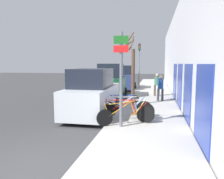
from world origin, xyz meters
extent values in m
plane|color=#333335|center=(0.00, 11.20, 0.00)|extent=(80.00, 80.00, 0.00)
cube|color=#9E9B93|center=(2.60, 14.00, 0.07)|extent=(3.20, 32.00, 0.15)
cube|color=#BCBCC1|center=(4.35, 14.00, 3.25)|extent=(0.20, 32.00, 6.50)
cube|color=navy|center=(4.23, 2.06, 1.34)|extent=(0.03, 2.14, 2.39)
cube|color=navy|center=(4.23, 5.16, 1.34)|extent=(0.03, 2.14, 2.39)
cube|color=navy|center=(4.23, 8.26, 1.34)|extent=(0.03, 2.14, 2.39)
cube|color=navy|center=(4.23, 11.35, 1.34)|extent=(0.03, 2.14, 2.39)
cylinder|color=#595B60|center=(1.64, 3.60, 1.93)|extent=(0.12, 0.12, 3.56)
cube|color=#19591E|center=(1.64, 3.53, 3.41)|extent=(0.55, 0.02, 0.29)
cube|color=red|center=(1.64, 3.53, 3.08)|extent=(0.56, 0.02, 0.25)
cylinder|color=black|center=(1.02, 3.51, 0.48)|extent=(0.57, 0.39, 0.66)
cylinder|color=black|center=(2.46, 4.46, 0.48)|extent=(0.57, 0.39, 0.66)
cylinder|color=orange|center=(1.56, 3.86, 0.79)|extent=(0.83, 0.57, 0.54)
cylinder|color=orange|center=(1.63, 3.91, 1.02)|extent=(0.96, 0.65, 0.09)
cylinder|color=orange|center=(2.03, 4.17, 0.76)|extent=(0.19, 0.14, 0.48)
cylinder|color=orange|center=(2.21, 4.29, 0.51)|extent=(0.52, 0.36, 0.08)
cylinder|color=orange|center=(2.28, 4.34, 0.74)|extent=(0.39, 0.28, 0.53)
cylinder|color=orange|center=(1.09, 3.55, 0.76)|extent=(0.19, 0.14, 0.57)
cube|color=black|center=(2.10, 4.22, 1.01)|extent=(0.21, 0.18, 0.04)
cylinder|color=#99999E|center=(1.16, 3.60, 1.04)|extent=(0.26, 0.38, 0.02)
cylinder|color=black|center=(0.83, 4.55, 0.49)|extent=(0.67, 0.12, 0.67)
cylinder|color=black|center=(2.57, 4.32, 0.49)|extent=(0.67, 0.12, 0.67)
cylinder|color=red|center=(1.48, 4.47, 0.80)|extent=(0.98, 0.17, 0.55)
cylinder|color=red|center=(1.57, 4.46, 1.03)|extent=(1.13, 0.19, 0.09)
cylinder|color=red|center=(2.05, 4.39, 0.77)|extent=(0.21, 0.06, 0.48)
cylinder|color=red|center=(2.26, 4.36, 0.51)|extent=(0.61, 0.11, 0.08)
cylinder|color=red|center=(2.35, 4.35, 0.75)|extent=(0.46, 0.09, 0.54)
cylinder|color=red|center=(0.92, 4.54, 0.77)|extent=(0.21, 0.06, 0.58)
cube|color=black|center=(2.13, 4.38, 1.03)|extent=(0.21, 0.11, 0.04)
cylinder|color=#99999E|center=(1.01, 4.53, 1.06)|extent=(0.08, 0.44, 0.02)
cylinder|color=black|center=(0.85, 4.99, 0.51)|extent=(0.71, 0.06, 0.71)
cylinder|color=black|center=(2.54, 4.92, 0.51)|extent=(0.71, 0.06, 0.71)
cylinder|color=#B7B7BC|center=(1.48, 4.97, 0.84)|extent=(0.95, 0.07, 0.58)
cylinder|color=#B7B7BC|center=(1.57, 4.96, 1.09)|extent=(1.10, 0.08, 0.09)
cylinder|color=#B7B7BC|center=(2.03, 4.94, 0.81)|extent=(0.20, 0.04, 0.51)
cylinder|color=#B7B7BC|center=(2.24, 4.93, 0.53)|extent=(0.60, 0.05, 0.08)
cylinder|color=#B7B7BC|center=(2.33, 4.93, 0.78)|extent=(0.45, 0.05, 0.57)
cylinder|color=#B7B7BC|center=(0.93, 4.99, 0.81)|extent=(0.20, 0.04, 0.62)
cube|color=black|center=(2.12, 4.94, 1.08)|extent=(0.20, 0.09, 0.04)
cylinder|color=#99999E|center=(1.02, 4.98, 1.11)|extent=(0.04, 0.44, 0.02)
cylinder|color=black|center=(0.60, 5.47, 0.51)|extent=(0.72, 0.08, 0.72)
cylinder|color=black|center=(2.43, 5.36, 0.51)|extent=(0.72, 0.08, 0.72)
cylinder|color=#1E4799|center=(1.29, 5.43, 0.84)|extent=(1.03, 0.10, 0.59)
cylinder|color=#1E4799|center=(1.38, 5.42, 1.09)|extent=(1.19, 0.11, 0.09)
cylinder|color=#1E4799|center=(1.89, 5.39, 0.82)|extent=(0.22, 0.05, 0.52)
cylinder|color=#1E4799|center=(2.11, 5.38, 0.54)|extent=(0.64, 0.07, 0.08)
cylinder|color=#1E4799|center=(2.21, 5.37, 0.79)|extent=(0.48, 0.06, 0.58)
cylinder|color=#1E4799|center=(0.70, 5.46, 0.82)|extent=(0.22, 0.04, 0.62)
cube|color=black|center=(1.98, 5.38, 1.09)|extent=(0.20, 0.09, 0.04)
cylinder|color=#99999E|center=(0.79, 5.46, 1.12)|extent=(0.05, 0.44, 0.02)
cube|color=#B2B7BC|center=(-0.13, 5.84, 0.80)|extent=(1.91, 4.69, 1.24)
cube|color=black|center=(-0.13, 5.65, 1.87)|extent=(1.71, 2.44, 0.89)
cylinder|color=black|center=(-1.08, 7.29, 0.32)|extent=(0.22, 0.65, 0.65)
cylinder|color=black|center=(0.80, 7.30, 0.32)|extent=(0.22, 0.65, 0.65)
cylinder|color=black|center=(-1.07, 4.38, 0.32)|extent=(0.22, 0.65, 0.65)
cylinder|color=black|center=(0.82, 4.40, 0.32)|extent=(0.22, 0.65, 0.65)
cube|color=#144728|center=(-0.31, 11.44, 0.86)|extent=(2.09, 4.69, 1.38)
cube|color=black|center=(-0.30, 11.26, 2.05)|extent=(1.78, 2.48, 1.00)
cylinder|color=black|center=(-1.30, 12.81, 0.31)|extent=(0.26, 0.63, 0.62)
cylinder|color=black|center=(0.52, 12.92, 0.31)|extent=(0.26, 0.63, 0.62)
cylinder|color=black|center=(-1.13, 9.97, 0.31)|extent=(0.26, 0.63, 0.62)
cylinder|color=black|center=(0.69, 10.08, 0.31)|extent=(0.26, 0.63, 0.62)
cube|color=navy|center=(-0.09, 16.97, 0.84)|extent=(1.86, 4.30, 1.34)
cube|color=black|center=(-0.09, 16.80, 1.94)|extent=(1.64, 2.25, 0.87)
cylinder|color=black|center=(-1.01, 18.27, 0.31)|extent=(0.23, 0.63, 0.62)
cylinder|color=black|center=(0.77, 18.31, 0.31)|extent=(0.23, 0.63, 0.62)
cylinder|color=black|center=(-0.95, 15.63, 0.31)|extent=(0.23, 0.63, 0.62)
cylinder|color=black|center=(0.82, 15.66, 0.31)|extent=(0.23, 0.63, 0.62)
cylinder|color=#4C3D2D|center=(2.87, 12.10, 0.55)|extent=(0.15, 0.15, 0.80)
cylinder|color=#4C3D2D|center=(3.15, 12.13, 0.55)|extent=(0.15, 0.15, 0.80)
cylinder|color=#33664C|center=(3.01, 12.11, 1.27)|extent=(0.37, 0.37, 0.64)
sphere|color=tan|center=(3.01, 12.11, 1.70)|extent=(0.22, 0.22, 0.22)
cylinder|color=#333338|center=(3.09, 9.82, 0.55)|extent=(0.15, 0.15, 0.79)
cylinder|color=#333338|center=(3.36, 9.87, 0.55)|extent=(0.15, 0.15, 0.79)
cylinder|color=navy|center=(3.22, 9.84, 1.26)|extent=(0.36, 0.36, 0.63)
sphere|color=tan|center=(3.22, 9.84, 1.68)|extent=(0.21, 0.21, 0.21)
cylinder|color=#4C3828|center=(1.62, 8.16, 1.76)|extent=(0.20, 0.20, 3.23)
cylinder|color=#4C3828|center=(1.61, 7.63, 3.73)|extent=(0.11, 1.11, 0.78)
cylinder|color=#4C3828|center=(1.47, 8.45, 3.64)|extent=(0.40, 0.65, 0.58)
cylinder|color=#4C3828|center=(1.34, 8.00, 3.84)|extent=(0.66, 0.43, 0.97)
cylinder|color=#4C3828|center=(1.37, 7.74, 3.64)|extent=(0.58, 0.93, 0.59)
cylinder|color=#595B60|center=(1.27, 17.75, 2.40)|extent=(0.10, 0.10, 4.50)
cube|color=black|center=(1.27, 17.65, 4.20)|extent=(0.20, 0.16, 0.64)
sphere|color=red|center=(1.27, 17.56, 4.40)|extent=(0.11, 0.11, 0.11)
sphere|color=orange|center=(1.27, 17.56, 4.20)|extent=(0.11, 0.11, 0.11)
sphere|color=green|center=(1.27, 17.56, 4.00)|extent=(0.11, 0.11, 0.11)
camera|label=1|loc=(2.90, -4.46, 2.55)|focal=35.00mm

